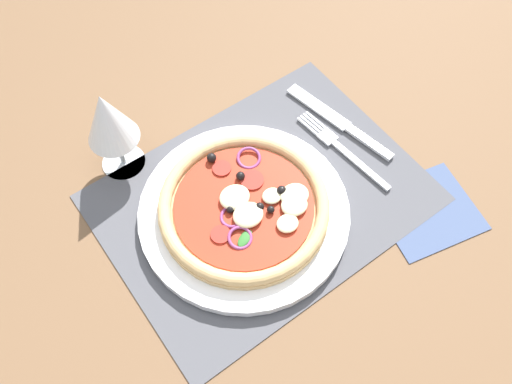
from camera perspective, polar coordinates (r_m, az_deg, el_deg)
The scene contains 8 objects.
ground_plane at distance 77.88cm, azimuth 0.68°, elevation -1.11°, with size 190.00×140.00×2.40cm, color brown.
placemat at distance 76.67cm, azimuth 0.69°, elevation -0.59°, with size 44.34×32.93×0.40cm, color #4C4C51.
plate at distance 74.43cm, azimuth -1.28°, elevation -2.17°, with size 29.20×29.20×1.49cm, color white.
pizza at distance 72.80cm, azimuth -1.19°, elevation -1.47°, with size 23.40×23.40×2.67cm.
fork at distance 81.94cm, azimuth 8.77°, elevation 4.80°, with size 3.18×18.06×0.44cm.
knife at distance 84.83cm, azimuth 8.68°, elevation 7.49°, with size 5.24×19.97×0.62cm.
wine_glass at distance 74.58cm, azimuth -15.43°, elevation 7.33°, with size 7.20×7.20×14.90cm.
napkin at distance 79.43cm, azimuth 17.74°, elevation -1.87°, with size 13.27×11.95×0.36cm, color #425175.
Camera 1 is at (-23.33, -30.45, 66.58)cm, focal length 37.68 mm.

